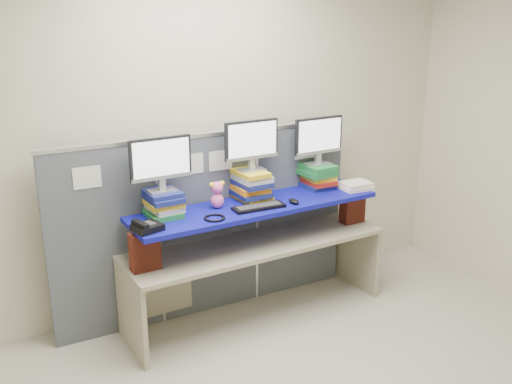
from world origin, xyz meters
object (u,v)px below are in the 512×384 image
monitor_right (319,138)px  desk_phone (146,227)px  keyboard (259,207)px  blue_board (256,206)px  monitor_center (252,142)px  monitor_left (161,161)px  desk (256,256)px

monitor_right → desk_phone: (-1.63, -0.30, -0.41)m
keyboard → monitor_right: bearing=21.8°
blue_board → monitor_center: bearing=75.8°
monitor_center → keyboard: 0.52m
monitor_center → desk_phone: monitor_center is taller
monitor_center → monitor_right: (0.66, 0.03, -0.04)m
monitor_right → desk_phone: monitor_right is taller
monitor_right → keyboard: (-0.71, -0.25, -0.42)m
monitor_left → monitor_right: bearing=-0.0°
desk → monitor_center: monitor_center is taller
blue_board → desk: bearing=87.6°
monitor_left → monitor_center: monitor_center is taller
monitor_left → desk_phone: monitor_left is taller
desk → monitor_left: size_ratio=4.70×
monitor_left → desk: bearing=-9.2°
monitor_center → keyboard: (-0.06, -0.23, -0.46)m
desk → desk_phone: (-0.94, -0.15, 0.48)m
desk → monitor_left: 1.14m
blue_board → monitor_right: 0.83m
monitor_center → keyboard: monitor_center is taller
blue_board → monitor_left: (-0.74, 0.09, 0.44)m
keyboard → monitor_center: bearing=78.1°
blue_board → desk_phone: 0.96m
desk → keyboard: bearing=-109.3°
keyboard → monitor_left: bearing=166.9°
monitor_right → desk_phone: size_ratio=2.09×
blue_board → desk_phone: desk_phone is taller
monitor_left → blue_board: bearing=-9.2°
blue_board → monitor_left: bearing=170.8°
desk → monitor_right: bearing=9.8°
desk → blue_board: blue_board is taller
desk_phone → monitor_left: bearing=33.4°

